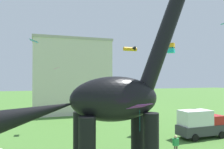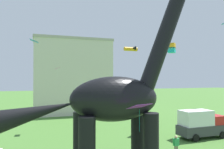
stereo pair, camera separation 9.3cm
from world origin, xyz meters
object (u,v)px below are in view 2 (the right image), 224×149
(parked_box_truck, at_px, (201,124))
(kite_mid_right, at_px, (224,24))
(kite_mid_left, at_px, (131,49))
(kite_apex, at_px, (172,48))
(kite_trailing, at_px, (57,68))
(dinosaur_sculpture, at_px, (114,99))
(kite_mid_center, at_px, (139,106))
(kite_far_left, at_px, (34,41))
(person_near_flyer, at_px, (176,143))

(parked_box_truck, bearing_deg, kite_mid_right, 23.01)
(kite_mid_left, height_order, kite_apex, kite_apex)
(kite_mid_right, distance_m, kite_trailing, 23.54)
(kite_mid_right, relative_size, kite_trailing, 0.71)
(kite_mid_left, xyz_separation_m, kite_apex, (5.67, -0.59, 0.28))
(dinosaur_sculpture, distance_m, kite_mid_center, 2.75)
(kite_apex, relative_size, kite_trailing, 0.96)
(parked_box_truck, distance_m, kite_far_left, 20.12)
(parked_box_truck, xyz_separation_m, kite_mid_right, (6.40, 2.77, 12.74))
(kite_mid_left, distance_m, kite_far_left, 12.75)
(kite_mid_right, bearing_deg, kite_mid_left, 169.05)
(person_near_flyer, xyz_separation_m, kite_apex, (5.45, 8.67, 9.88))
(kite_far_left, distance_m, kite_trailing, 9.50)
(dinosaur_sculpture, xyz_separation_m, kite_apex, (12.19, 11.28, 5.49))
(kite_mid_right, bearing_deg, kite_mid_center, -147.15)
(kite_mid_left, bearing_deg, kite_mid_right, -10.95)
(kite_far_left, height_order, kite_mid_right, kite_mid_right)
(kite_mid_left, bearing_deg, kite_mid_center, -112.17)
(person_near_flyer, relative_size, kite_far_left, 1.68)
(dinosaur_sculpture, distance_m, kite_mid_left, 14.52)
(parked_box_truck, relative_size, kite_far_left, 5.31)
(dinosaur_sculpture, bearing_deg, kite_far_left, 152.74)
(dinosaur_sculpture, height_order, person_near_flyer, dinosaur_sculpture)
(person_near_flyer, height_order, kite_trailing, kite_trailing)
(dinosaur_sculpture, relative_size, kite_far_left, 14.30)
(parked_box_truck, height_order, kite_far_left, kite_far_left)
(kite_trailing, bearing_deg, parked_box_truck, -30.98)
(parked_box_truck, height_order, kite_mid_center, kite_mid_center)
(parked_box_truck, distance_m, kite_mid_left, 12.24)
(dinosaur_sculpture, bearing_deg, kite_trailing, 124.73)
(parked_box_truck, relative_size, kite_mid_left, 3.09)
(parked_box_truck, distance_m, kite_mid_center, 15.86)
(dinosaur_sculpture, distance_m, kite_trailing, 16.29)
(kite_mid_center, bearing_deg, parked_box_truck, 37.09)
(kite_mid_center, distance_m, kite_mid_left, 16.62)
(kite_apex, height_order, kite_mid_right, kite_mid_right)
(kite_mid_left, relative_size, kite_trailing, 1.34)
(dinosaur_sculpture, bearing_deg, parked_box_truck, 53.10)
(person_near_flyer, relative_size, kite_mid_left, 0.98)
(kite_far_left, height_order, kite_trailing, kite_far_left)
(kite_mid_right, bearing_deg, kite_apex, 165.21)
(kite_far_left, distance_m, kite_mid_right, 25.03)
(parked_box_truck, bearing_deg, kite_mid_left, 140.23)
(parked_box_truck, bearing_deg, kite_trailing, 148.62)
(dinosaur_sculpture, height_order, kite_trailing, dinosaur_sculpture)
(kite_mid_left, relative_size, kite_mid_right, 1.90)
(kite_mid_center, bearing_deg, dinosaur_sculpture, 102.48)
(person_near_flyer, distance_m, kite_far_left, 15.75)
(person_near_flyer, xyz_separation_m, kite_mid_right, (12.56, 6.79, 13.31))
(parked_box_truck, height_order, kite_apex, kite_apex)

